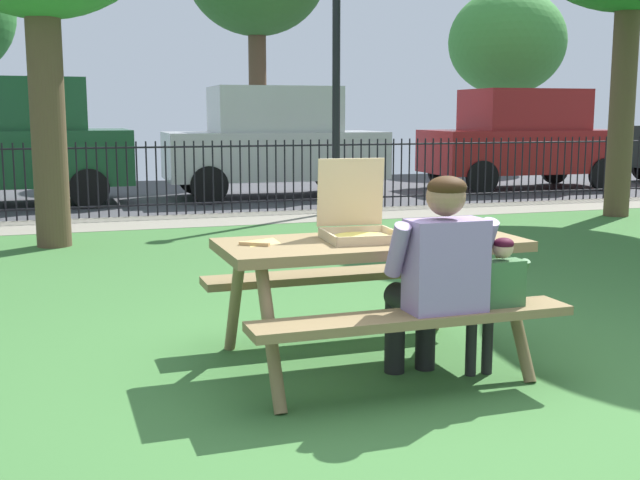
% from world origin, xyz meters
% --- Properties ---
extents(ground, '(28.00, 12.03, 0.02)m').
position_xyz_m(ground, '(0.00, 2.01, -0.01)').
color(ground, '#3C7035').
extents(cobblestone_walkway, '(28.00, 1.40, 0.01)m').
position_xyz_m(cobblestone_walkway, '(0.00, 7.33, -0.00)').
color(cobblestone_walkway, gray).
extents(street_asphalt, '(28.00, 6.37, 0.01)m').
position_xyz_m(street_asphalt, '(0.00, 11.21, -0.01)').
color(street_asphalt, '#424247').
extents(picnic_table_foreground, '(1.83, 1.52, 0.79)m').
position_xyz_m(picnic_table_foreground, '(-0.13, 0.44, 0.60)').
color(picnic_table_foreground, olive).
rests_on(picnic_table_foreground, ground).
extents(pizza_box_open, '(0.44, 0.48, 0.47)m').
position_xyz_m(pizza_box_open, '(-0.19, 0.51, 0.86)').
color(pizza_box_open, '#CBB283').
rests_on(pizza_box_open, picnic_table_foreground).
extents(pizza_slice_on_table, '(0.29, 0.32, 0.02)m').
position_xyz_m(pizza_slice_on_table, '(-0.78, 0.53, 0.78)').
color(pizza_slice_on_table, '#F9D765').
rests_on(pizza_slice_on_table, picnic_table_foreground).
extents(adult_at_table, '(0.61, 0.60, 1.19)m').
position_xyz_m(adult_at_table, '(0.06, -0.06, 0.66)').
color(adult_at_table, black).
rests_on(adult_at_table, ground).
extents(child_at_table, '(0.33, 0.32, 0.84)m').
position_xyz_m(child_at_table, '(0.42, -0.08, 0.51)').
color(child_at_table, black).
rests_on(child_at_table, ground).
extents(iron_fence_streetside, '(22.63, 0.03, 1.11)m').
position_xyz_m(iron_fence_streetside, '(-0.00, 8.03, 0.56)').
color(iron_fence_streetside, black).
rests_on(iron_fence_streetside, ground).
extents(lamp_post_walkway, '(0.28, 0.28, 4.25)m').
position_xyz_m(lamp_post_walkway, '(2.09, 7.55, 2.58)').
color(lamp_post_walkway, black).
rests_on(lamp_post_walkway, ground).
extents(parked_car_right, '(3.93, 1.90, 1.98)m').
position_xyz_m(parked_car_right, '(1.79, 10.13, 1.01)').
color(parked_car_right, '#BEBCBC').
rests_on(parked_car_right, ground).
extents(parked_car_far_right, '(3.94, 1.90, 1.98)m').
position_xyz_m(parked_car_far_right, '(6.93, 10.13, 1.01)').
color(parked_car_far_right, maroon).
rests_on(parked_car_far_right, ground).
extents(far_tree_midright, '(3.05, 3.05, 4.73)m').
position_xyz_m(far_tree_midright, '(9.33, 14.92, 3.32)').
color(far_tree_midright, brown).
rests_on(far_tree_midright, ground).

